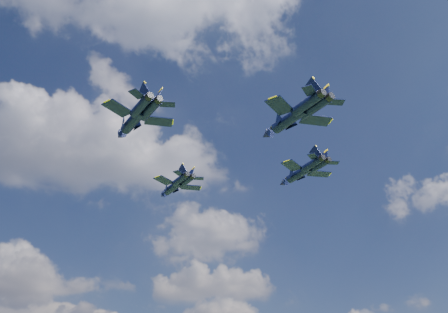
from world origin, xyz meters
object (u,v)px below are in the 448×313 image
jet_left (132,122)px  jet_right (298,174)px  jet_slot (287,120)px  jet_lead (173,187)px

jet_left → jet_right: 38.13m
jet_slot → jet_lead: bearing=91.4°
jet_right → jet_slot: size_ratio=0.95×
jet_left → jet_right: jet_left is taller
jet_left → jet_slot: size_ratio=1.00×
jet_right → jet_left: bearing=-179.8°
jet_lead → jet_right: 28.13m
jet_right → jet_slot: jet_right is taller
jet_lead → jet_left: size_ratio=0.87×
jet_left → jet_right: size_ratio=1.06×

